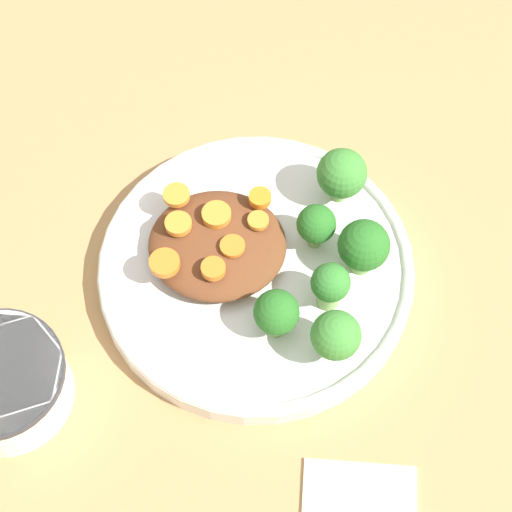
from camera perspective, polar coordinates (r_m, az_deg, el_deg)
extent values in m
plane|color=tan|center=(0.74, 0.00, -1.33)|extent=(4.00, 4.00, 0.00)
cylinder|color=silver|center=(0.74, 0.00, -0.96)|extent=(0.27, 0.27, 0.02)
torus|color=silver|center=(0.73, 0.00, -0.58)|extent=(0.27, 0.27, 0.01)
cylinder|color=white|center=(0.70, -16.52, -8.16)|extent=(0.10, 0.10, 0.05)
ellipsoid|color=brown|center=(0.72, -2.59, 0.75)|extent=(0.11, 0.12, 0.03)
cylinder|color=#7FA85B|center=(0.73, 3.95, 1.34)|extent=(0.01, 0.01, 0.02)
sphere|color=#286B23|center=(0.71, 4.04, 2.15)|extent=(0.03, 0.03, 0.03)
cylinder|color=#759E51|center=(0.72, 7.01, -0.21)|extent=(0.02, 0.02, 0.02)
sphere|color=#286B23|center=(0.70, 7.21, 0.71)|extent=(0.04, 0.04, 0.04)
cylinder|color=#7FA85B|center=(0.70, 4.86, -2.57)|extent=(0.02, 0.02, 0.02)
sphere|color=#337A2D|center=(0.68, 4.99, -1.77)|extent=(0.03, 0.03, 0.03)
cylinder|color=#7FA85B|center=(0.69, 1.34, -4.47)|extent=(0.02, 0.02, 0.02)
sphere|color=#286B23|center=(0.67, 1.37, -3.76)|extent=(0.04, 0.04, 0.04)
cylinder|color=#7FA85B|center=(0.68, 5.19, -6.09)|extent=(0.01, 0.01, 0.02)
sphere|color=#3D8433|center=(0.66, 5.35, -5.29)|extent=(0.04, 0.04, 0.04)
cylinder|color=#759E51|center=(0.75, 5.58, 4.45)|extent=(0.01, 0.01, 0.02)
sphere|color=#3D8433|center=(0.73, 5.75, 5.51)|extent=(0.04, 0.04, 0.04)
cylinder|color=orange|center=(0.71, -5.20, 2.15)|extent=(0.02, 0.02, 0.01)
cylinder|color=orange|center=(0.70, -1.55, 0.95)|extent=(0.02, 0.02, 0.00)
cylinder|color=orange|center=(0.72, -2.65, 2.77)|extent=(0.02, 0.02, 0.01)
cylinder|color=orange|center=(0.69, -2.87, -0.85)|extent=(0.02, 0.02, 0.01)
cylinder|color=orange|center=(0.72, 0.53, 3.89)|extent=(0.02, 0.02, 0.01)
cylinder|color=orange|center=(0.71, -0.25, 2.40)|extent=(0.02, 0.02, 0.00)
cylinder|color=orange|center=(0.70, -6.12, -0.47)|extent=(0.03, 0.03, 0.01)
cylinder|color=orange|center=(0.73, -5.33, 4.07)|extent=(0.02, 0.02, 0.01)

